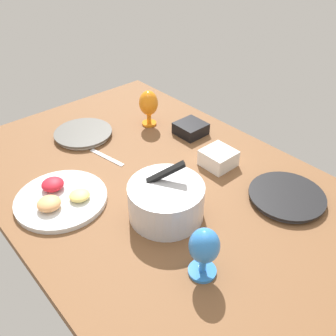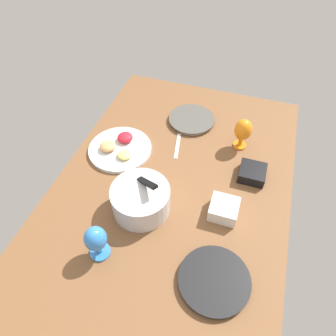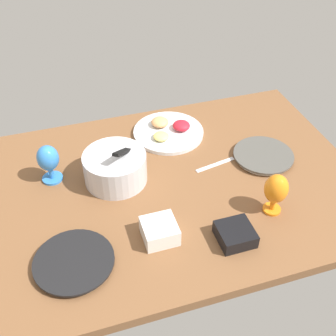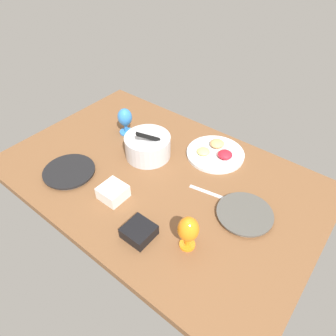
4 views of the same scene
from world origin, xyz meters
TOP-DOWN VIEW (x-y plane):
  - ground_plane at (0.00, 0.00)cm, footprint 160.00×104.00cm
  - dinner_plate_left at (-36.10, -27.48)cm, footprint 26.11×26.11cm
  - dinner_plate_right at (46.91, 3.27)cm, footprint 25.03×25.03cm
  - mixing_bowl at (-14.44, 8.73)cm, footprint 24.41×24.41cm
  - fruit_platter at (14.34, 31.60)cm, footprint 31.29×31.29cm
  - hurricane_glass_orange at (35.96, -24.85)cm, footprint 8.53×8.53cm
  - hurricane_glass_blue at (-38.47, 16.38)cm, footprint 8.38×8.38cm
  - square_bowl_white at (-6.63, -24.82)cm, footprint 11.50×11.50cm
  - square_bowl_black at (17.42, -33.34)cm, footprint 11.84×11.84cm
  - fork_by_right_plate at (26.15, 5.05)cm, footprint 18.03×5.07cm

SIDE VIEW (x-z plane):
  - ground_plane at x=0.00cm, z-range -4.00..0.00cm
  - fork_by_right_plate at x=26.15cm, z-range 0.00..0.60cm
  - dinner_plate_right at x=46.91cm, z-range 0.04..2.24cm
  - dinner_plate_left at x=-36.10cm, z-range 0.05..2.32cm
  - fruit_platter at x=14.34cm, z-range -1.21..4.29cm
  - square_bowl_black at x=17.42cm, z-range 0.29..5.41cm
  - square_bowl_white at x=-6.63cm, z-range 0.37..6.83cm
  - mixing_bowl at x=-14.44cm, z-range -2.65..15.65cm
  - hurricane_glass_blue at x=-38.47cm, z-range 1.80..17.86cm
  - hurricane_glass_orange at x=35.96cm, z-range 1.90..18.37cm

